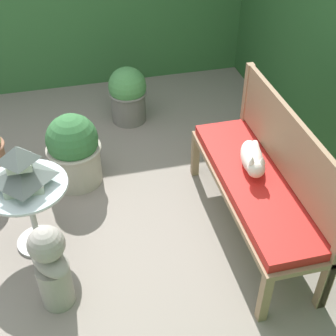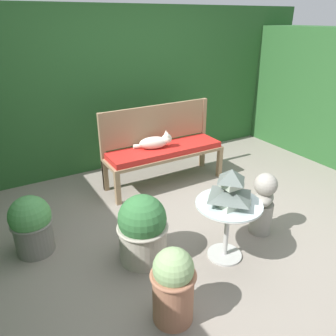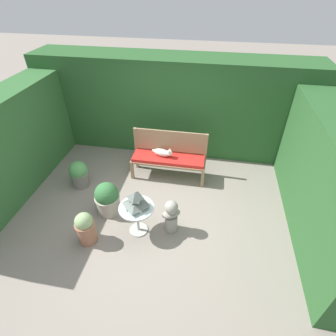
{
  "view_description": "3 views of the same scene",
  "coord_description": "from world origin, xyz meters",
  "px_view_note": "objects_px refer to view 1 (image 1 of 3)",
  "views": [
    {
      "loc": [
        2.45,
        -0.09,
        2.66
      ],
      "look_at": [
        0.02,
        0.51,
        0.65
      ],
      "focal_mm": 50.0,
      "sensor_mm": 36.0,
      "label": 1
    },
    {
      "loc": [
        -1.82,
        -2.31,
        2.05
      ],
      "look_at": [
        -0.08,
        0.67,
        0.45
      ],
      "focal_mm": 35.0,
      "sensor_mm": 36.0,
      "label": 2
    },
    {
      "loc": [
        0.92,
        -3.33,
        3.69
      ],
      "look_at": [
        0.22,
        0.6,
        0.63
      ],
      "focal_mm": 28.0,
      "sensor_mm": 36.0,
      "label": 3
    }
  ],
  "objects_px": {
    "garden_bust": "(52,266)",
    "patio_table": "(28,198)",
    "pagoda_birdhouse": "(21,169)",
    "potted_plant_patio_mid": "(74,150)",
    "garden_bench": "(253,187)",
    "cat": "(253,159)",
    "potted_plant_table_far": "(128,94)"
  },
  "relations": [
    {
      "from": "garden_bench",
      "to": "cat",
      "type": "relative_size",
      "value": 3.35
    },
    {
      "from": "patio_table",
      "to": "potted_plant_patio_mid",
      "type": "xyz_separation_m",
      "value": [
        -0.67,
        0.36,
        -0.13
      ]
    },
    {
      "from": "garden_bench",
      "to": "pagoda_birdhouse",
      "type": "xyz_separation_m",
      "value": [
        -0.25,
        -1.58,
        0.27
      ]
    },
    {
      "from": "potted_plant_table_far",
      "to": "patio_table",
      "type": "bearing_deg",
      "value": -32.5
    },
    {
      "from": "garden_bench",
      "to": "potted_plant_patio_mid",
      "type": "xyz_separation_m",
      "value": [
        -0.93,
        -1.22,
        -0.12
      ]
    },
    {
      "from": "pagoda_birdhouse",
      "to": "potted_plant_table_far",
      "type": "distance_m",
      "value": 1.85
    },
    {
      "from": "pagoda_birdhouse",
      "to": "potted_plant_table_far",
      "type": "height_order",
      "value": "pagoda_birdhouse"
    },
    {
      "from": "pagoda_birdhouse",
      "to": "potted_plant_patio_mid",
      "type": "xyz_separation_m",
      "value": [
        -0.67,
        0.36,
        -0.39
      ]
    },
    {
      "from": "garden_bench",
      "to": "patio_table",
      "type": "height_order",
      "value": "patio_table"
    },
    {
      "from": "garden_bench",
      "to": "potted_plant_patio_mid",
      "type": "bearing_deg",
      "value": -127.12
    },
    {
      "from": "patio_table",
      "to": "potted_plant_patio_mid",
      "type": "relative_size",
      "value": 0.91
    },
    {
      "from": "garden_bench",
      "to": "pagoda_birdhouse",
      "type": "bearing_deg",
      "value": -99.15
    },
    {
      "from": "cat",
      "to": "potted_plant_table_far",
      "type": "distance_m",
      "value": 1.8
    },
    {
      "from": "potted_plant_patio_mid",
      "to": "patio_table",
      "type": "bearing_deg",
      "value": -28.04
    },
    {
      "from": "cat",
      "to": "patio_table",
      "type": "distance_m",
      "value": 1.62
    },
    {
      "from": "potted_plant_patio_mid",
      "to": "potted_plant_table_far",
      "type": "bearing_deg",
      "value": 144.25
    },
    {
      "from": "cat",
      "to": "pagoda_birdhouse",
      "type": "xyz_separation_m",
      "value": [
        -0.13,
        -1.61,
        0.11
      ]
    },
    {
      "from": "potted_plant_patio_mid",
      "to": "garden_bust",
      "type": "bearing_deg",
      "value": -11.04
    },
    {
      "from": "cat",
      "to": "potted_plant_table_far",
      "type": "relative_size",
      "value": 0.8
    },
    {
      "from": "cat",
      "to": "garden_bust",
      "type": "bearing_deg",
      "value": -60.68
    },
    {
      "from": "garden_bust",
      "to": "potted_plant_patio_mid",
      "type": "bearing_deg",
      "value": 137.76
    },
    {
      "from": "garden_bench",
      "to": "pagoda_birdhouse",
      "type": "relative_size",
      "value": 4.52
    },
    {
      "from": "pagoda_birdhouse",
      "to": "potted_plant_patio_mid",
      "type": "bearing_deg",
      "value": 151.96
    },
    {
      "from": "garden_bust",
      "to": "potted_plant_table_far",
      "type": "relative_size",
      "value": 1.15
    },
    {
      "from": "potted_plant_table_far",
      "to": "cat",
      "type": "bearing_deg",
      "value": 21.12
    },
    {
      "from": "patio_table",
      "to": "garden_bust",
      "type": "bearing_deg",
      "value": 11.76
    },
    {
      "from": "potted_plant_table_far",
      "to": "potted_plant_patio_mid",
      "type": "height_order",
      "value": "potted_plant_patio_mid"
    },
    {
      "from": "potted_plant_table_far",
      "to": "pagoda_birdhouse",
      "type": "bearing_deg",
      "value": -32.5
    },
    {
      "from": "pagoda_birdhouse",
      "to": "potted_plant_patio_mid",
      "type": "distance_m",
      "value": 0.86
    },
    {
      "from": "garden_bust",
      "to": "patio_table",
      "type": "bearing_deg",
      "value": 160.55
    },
    {
      "from": "patio_table",
      "to": "pagoda_birdhouse",
      "type": "height_order",
      "value": "pagoda_birdhouse"
    },
    {
      "from": "garden_bench",
      "to": "cat",
      "type": "distance_m",
      "value": 0.2
    }
  ]
}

